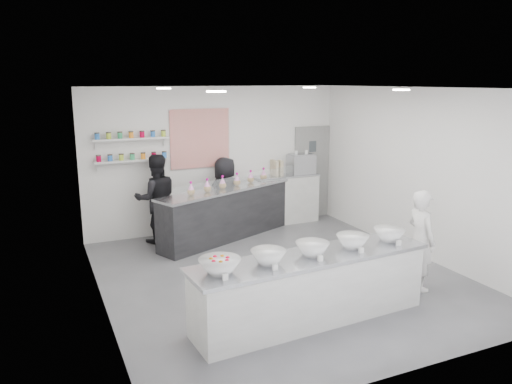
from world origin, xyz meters
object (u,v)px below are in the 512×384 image
(espresso_ledge, at_px, (286,199))
(woman_prep, at_px, (421,240))
(back_bar, at_px, (230,212))
(staff_left, at_px, (156,199))
(staff_right, at_px, (225,195))
(prep_counter, at_px, (311,288))
(espresso_machine, at_px, (301,164))

(espresso_ledge, relative_size, woman_prep, 0.95)
(back_bar, bearing_deg, woman_prep, -87.62)
(staff_left, relative_size, staff_right, 1.09)
(woman_prep, height_order, staff_left, staff_left)
(espresso_ledge, height_order, staff_left, staff_left)
(staff_left, bearing_deg, staff_right, -176.39)
(prep_counter, distance_m, espresso_machine, 4.91)
(woman_prep, distance_m, staff_right, 4.22)
(staff_left, bearing_deg, back_bar, 170.62)
(espresso_ledge, distance_m, staff_right, 1.54)
(espresso_ledge, bearing_deg, staff_left, -176.49)
(woman_prep, bearing_deg, espresso_ledge, 6.47)
(espresso_ledge, bearing_deg, espresso_machine, 0.00)
(espresso_ledge, bearing_deg, woman_prep, -87.67)
(prep_counter, distance_m, staff_right, 4.14)
(espresso_ledge, relative_size, espresso_machine, 2.61)
(espresso_machine, bearing_deg, espresso_ledge, 180.00)
(staff_left, bearing_deg, prep_counter, 108.24)
(espresso_ledge, relative_size, staff_left, 0.84)
(woman_prep, height_order, staff_right, staff_right)
(prep_counter, relative_size, staff_right, 2.08)
(back_bar, distance_m, espresso_machine, 2.10)
(espresso_machine, xyz_separation_m, staff_right, (-1.87, -0.18, -0.50))
(staff_left, bearing_deg, espresso_machine, -173.26)
(woman_prep, distance_m, staff_left, 4.96)
(back_bar, bearing_deg, espresso_machine, -8.15)
(prep_counter, xyz_separation_m, espresso_machine, (2.22, 4.29, 0.84))
(staff_left, bearing_deg, espresso_ledge, -172.87)
(staff_right, bearing_deg, back_bar, 73.69)
(back_bar, distance_m, staff_right, 0.43)
(back_bar, xyz_separation_m, staff_right, (0.02, 0.32, 0.28))
(espresso_machine, bearing_deg, back_bar, -165.04)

